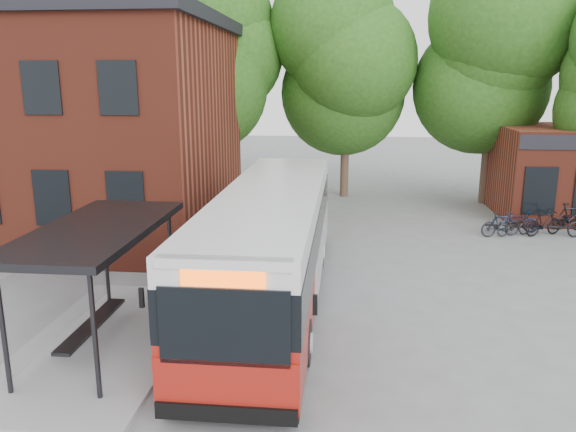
# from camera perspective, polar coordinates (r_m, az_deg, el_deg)

# --- Properties ---
(ground) EXTENTS (100.00, 100.00, 0.00)m
(ground) POSITION_cam_1_polar(r_m,az_deg,el_deg) (13.95, 1.32, -11.94)
(ground) COLOR slate
(bus_shelter) EXTENTS (3.60, 7.00, 2.90)m
(bus_shelter) POSITION_cam_1_polar(r_m,az_deg,el_deg) (13.56, -18.45, -6.81)
(bus_shelter) COLOR #232326
(bus_shelter) RESTS_ON ground
(bike_rail) EXTENTS (5.20, 0.10, 0.38)m
(bike_rail) POSITION_cam_1_polar(r_m,az_deg,el_deg) (24.75, 25.19, -1.33)
(bike_rail) COLOR #232326
(bike_rail) RESTS_ON ground
(tree_0) EXTENTS (7.92, 7.92, 11.00)m
(tree_0) POSITION_cam_1_polar(r_m,az_deg,el_deg) (29.39, -8.17, 12.47)
(tree_0) COLOR #225015
(tree_0) RESTS_ON ground
(tree_1) EXTENTS (7.92, 7.92, 10.40)m
(tree_1) POSITION_cam_1_polar(r_m,az_deg,el_deg) (29.57, 5.92, 11.96)
(tree_1) COLOR #225015
(tree_1) RESTS_ON ground
(tree_2) EXTENTS (7.92, 7.92, 11.00)m
(tree_2) POSITION_cam_1_polar(r_m,az_deg,el_deg) (29.42, 20.01, 11.81)
(tree_2) COLOR #225015
(tree_2) RESTS_ON ground
(city_bus) EXTENTS (2.72, 12.50, 3.17)m
(city_bus) POSITION_cam_1_polar(r_m,az_deg,el_deg) (15.45, -1.61, -3.05)
(city_bus) COLOR maroon
(city_bus) RESTS_ON ground
(bicycle_0) EXTENTS (1.63, 1.11, 0.81)m
(bicycle_0) POSITION_cam_1_polar(r_m,az_deg,el_deg) (23.96, 21.96, -0.94)
(bicycle_0) COLOR #252528
(bicycle_0) RESTS_ON ground
(bicycle_1) EXTENTS (1.73, 0.94, 1.00)m
(bicycle_1) POSITION_cam_1_polar(r_m,az_deg,el_deg) (23.64, 20.78, -0.79)
(bicycle_1) COLOR black
(bicycle_1) RESTS_ON ground
(bicycle_2) EXTENTS (1.84, 1.00, 0.92)m
(bicycle_2) POSITION_cam_1_polar(r_m,az_deg,el_deg) (24.70, 22.12, -0.41)
(bicycle_2) COLOR #0F244D
(bicycle_2) RESTS_ON ground
(bicycle_3) EXTENTS (1.77, 1.17, 1.04)m
(bicycle_3) POSITION_cam_1_polar(r_m,az_deg,el_deg) (24.42, 24.55, -0.65)
(bicycle_3) COLOR black
(bicycle_3) RESTS_ON ground
(bicycle_4) EXTENTS (1.66, 0.84, 0.83)m
(bicycle_4) POSITION_cam_1_polar(r_m,az_deg,el_deg) (25.97, 26.86, -0.34)
(bicycle_4) COLOR black
(bicycle_4) RESTS_ON ground
(bicycle_5) EXTENTS (1.92, 0.95, 1.11)m
(bicycle_5) POSITION_cam_1_polar(r_m,az_deg,el_deg) (25.89, 26.88, -0.06)
(bicycle_5) COLOR black
(bicycle_5) RESTS_ON ground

